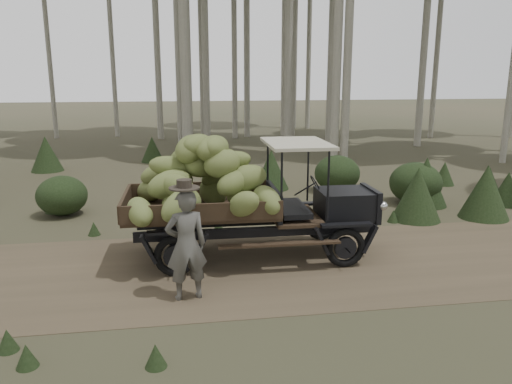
# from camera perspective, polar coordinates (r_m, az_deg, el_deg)

# --- Properties ---
(ground) EXTENTS (120.00, 120.00, 0.00)m
(ground) POSITION_cam_1_polar(r_m,az_deg,el_deg) (9.22, -1.01, -8.58)
(ground) COLOR #473D2B
(ground) RESTS_ON ground
(dirt_track) EXTENTS (70.00, 4.00, 0.01)m
(dirt_track) POSITION_cam_1_polar(r_m,az_deg,el_deg) (9.22, -1.01, -8.56)
(dirt_track) COLOR brown
(dirt_track) RESTS_ON ground
(banana_truck) EXTENTS (4.89, 2.56, 2.47)m
(banana_truck) POSITION_cam_1_polar(r_m,az_deg,el_deg) (9.20, -3.70, 0.72)
(banana_truck) COLOR black
(banana_truck) RESTS_ON ground
(farmer) EXTENTS (0.71, 0.55, 1.91)m
(farmer) POSITION_cam_1_polar(r_m,az_deg,el_deg) (7.76, -7.99, -5.87)
(farmer) COLOR #514F4A
(farmer) RESTS_ON ground
(undergrowth) EXTENTS (17.34, 25.06, 1.32)m
(undergrowth) POSITION_cam_1_polar(r_m,az_deg,el_deg) (10.48, 0.49, -2.75)
(undergrowth) COLOR #233319
(undergrowth) RESTS_ON ground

